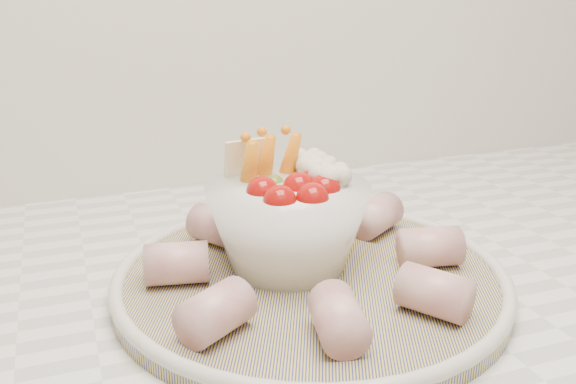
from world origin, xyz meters
name	(u,v)px	position (x,y,z in m)	size (l,w,h in m)	color
serving_platter	(311,278)	(0.01, 1.44, 0.93)	(0.44, 0.44, 0.02)	navy
veggie_bowl	(289,220)	(0.00, 1.46, 0.98)	(0.14, 0.14, 0.11)	white
cured_meat_rolls	(310,254)	(0.01, 1.44, 0.95)	(0.27, 0.28, 0.04)	#B3525A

